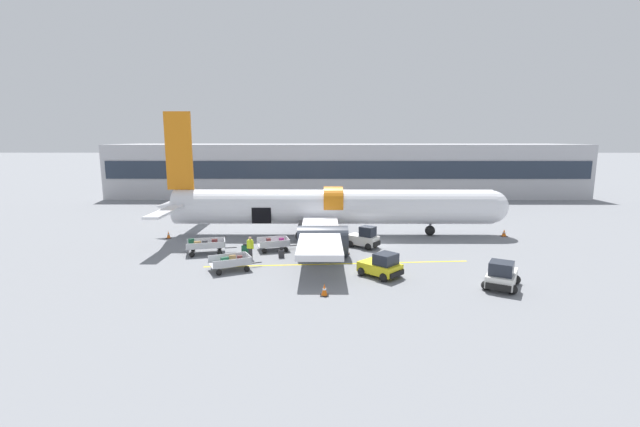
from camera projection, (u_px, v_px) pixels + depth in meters
name	position (u px, v px, depth m)	size (l,w,h in m)	color
ground_plane	(366.00, 244.00, 36.19)	(500.00, 500.00, 0.00)	slate
apron_marking_line	(338.00, 264.00, 30.40)	(18.82, 1.75, 0.01)	yellow
terminal_strip	(345.00, 169.00, 68.46)	(71.52, 13.94, 8.00)	#B2B2B7
airplane	(327.00, 208.00, 39.06)	(32.18, 28.47, 11.18)	silver
baggage_tug_lead	(381.00, 266.00, 27.52)	(2.98, 2.95, 1.58)	yellow
baggage_tug_mid	(364.00, 239.00, 34.94)	(2.76, 2.46, 1.78)	silver
baggage_tug_rear	(501.00, 276.00, 25.42)	(2.79, 3.36, 1.68)	silver
baggage_cart_loading	(274.00, 244.00, 34.19)	(3.44, 2.50, 0.93)	silver
baggage_cart_queued	(206.00, 246.00, 33.13)	(3.93, 2.60, 1.14)	#B7BABF
baggage_cart_empty	(231.00, 263.00, 28.97)	(3.58, 2.71, 0.95)	#B7BABF
ground_crew_loader_a	(307.00, 238.00, 34.53)	(0.59, 0.44, 1.69)	#2D2D33
ground_crew_loader_b	(250.00, 247.00, 31.57)	(0.58, 0.49, 1.68)	#2D2D33
ground_crew_driver	(321.00, 236.00, 34.75)	(0.58, 0.58, 1.81)	#1E2338
ground_crew_supervisor	(310.00, 232.00, 36.67)	(0.59, 0.40, 1.70)	black
ground_crew_helper	(319.00, 234.00, 35.66)	(0.61, 0.50, 1.75)	#2D2D33
suitcase_on_tarmac_upright	(281.00, 254.00, 31.98)	(0.47, 0.35, 0.72)	#2D2D33
suitcase_on_tarmac_spare	(245.00, 250.00, 32.84)	(0.56, 0.36, 0.83)	#14472D
safety_cone_nose	(504.00, 233.00, 39.01)	(0.60, 0.60, 0.64)	black
safety_cone_engine_left	(324.00, 290.00, 24.18)	(0.49, 0.49, 0.71)	black
safety_cone_wingtip	(346.00, 249.00, 33.00)	(0.59, 0.59, 0.75)	black
safety_cone_tail	(168.00, 235.00, 38.21)	(0.45, 0.45, 0.67)	black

